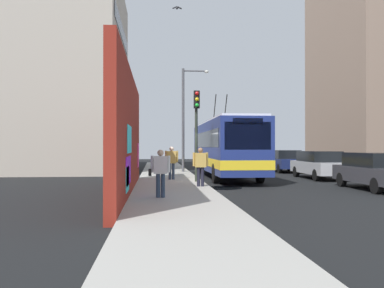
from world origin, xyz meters
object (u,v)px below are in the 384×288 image
parked_car_navy (285,160)px  street_lamp (186,113)px  parked_car_silver (319,164)px  pedestrian_midblock (172,160)px  parked_car_dark_gray (375,170)px  pedestrian_near_wall (160,170)px  traffic_light (196,121)px  pedestrian_at_curb (201,164)px  city_bus (225,146)px

parked_car_navy → street_lamp: (-1.28, 7.25, 3.31)m
parked_car_silver → pedestrian_midblock: pedestrian_midblock is taller
parked_car_dark_gray → pedestrian_midblock: pedestrian_midblock is taller
parked_car_dark_gray → pedestrian_near_wall: size_ratio=2.87×
parked_car_dark_gray → traffic_light: (2.90, 7.35, 2.26)m
street_lamp → pedestrian_midblock: bearing=169.5°
pedestrian_at_curb → parked_car_navy: bearing=-32.2°
parked_car_silver → parked_car_navy: bearing=-0.0°
parked_car_dark_gray → street_lamp: street_lamp is taller
city_bus → parked_car_navy: bearing=-47.0°
parked_car_dark_gray → pedestrian_midblock: (4.37, 8.49, 0.31)m
parked_car_silver → pedestrian_near_wall: (-9.09, 9.16, 0.24)m
pedestrian_at_curb → traffic_light: bearing=-1.4°
parked_car_silver → pedestrian_at_curb: bearing=126.1°
city_bus → pedestrian_midblock: size_ratio=7.38×
parked_car_silver → parked_car_navy: same height
parked_car_navy → pedestrian_at_curb: (-11.74, 7.40, 0.28)m
pedestrian_near_wall → street_lamp: 14.61m
parked_car_silver → street_lamp: street_lamp is taller
traffic_light → pedestrian_midblock: bearing=37.8°
pedestrian_midblock → city_bus: bearing=-46.4°
traffic_light → parked_car_navy: bearing=-37.9°
pedestrian_at_curb → pedestrian_near_wall: 4.08m
city_bus → parked_car_silver: size_ratio=2.60×
parked_car_navy → traffic_light: traffic_light is taller
pedestrian_at_curb → street_lamp: street_lamp is taller
parked_car_silver → street_lamp: size_ratio=0.68×
parked_car_dark_gray → traffic_light: 8.22m
parked_car_navy → traffic_light: (-9.45, 7.35, 2.26)m
street_lamp → traffic_light: bearing=179.3°
parked_car_dark_gray → parked_car_silver: same height
pedestrian_midblock → street_lamp: (6.70, -1.24, 3.00)m
pedestrian_near_wall → parked_car_silver: bearing=-45.2°
pedestrian_at_curb → traffic_light: traffic_light is taller
parked_car_navy → pedestrian_midblock: size_ratio=2.59×
pedestrian_near_wall → traffic_light: 6.57m
city_bus → pedestrian_midblock: city_bus is taller
city_bus → street_lamp: street_lamp is taller
city_bus → parked_car_dark_gray: city_bus is taller
pedestrian_midblock → street_lamp: street_lamp is taller
parked_car_silver → traffic_light: 8.29m
parked_car_navy → traffic_light: 12.18m
pedestrian_at_curb → city_bus: bearing=-17.7°
parked_car_dark_gray → pedestrian_at_curb: pedestrian_at_curb is taller
street_lamp → pedestrian_at_curb: bearing=179.2°
parked_car_silver → pedestrian_near_wall: 12.91m
pedestrian_at_curb → street_lamp: 10.90m
city_bus → parked_car_dark_gray: 9.19m
pedestrian_near_wall → street_lamp: (14.16, -1.90, 3.07)m
pedestrian_near_wall → parked_car_dark_gray: bearing=-71.4°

